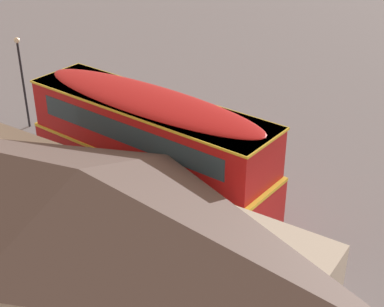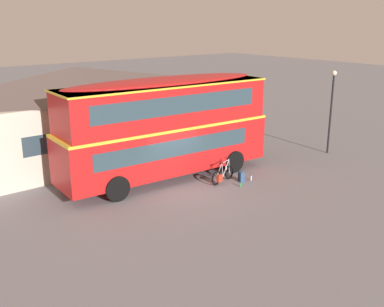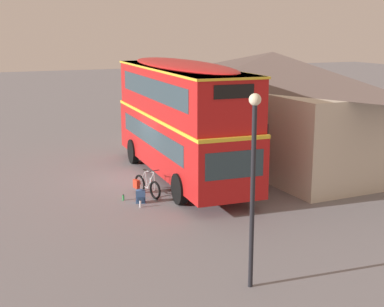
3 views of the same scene
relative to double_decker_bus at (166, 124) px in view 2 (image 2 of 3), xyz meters
name	(u,v)px [view 2 (image 2 of 3)]	position (x,y,z in m)	size (l,w,h in m)	color
ground_plane	(176,188)	(-0.44, -1.35, -2.64)	(120.00, 120.00, 0.00)	slate
double_decker_bus	(166,124)	(0.00, 0.00, 0.00)	(10.41, 3.01, 4.79)	black
touring_bicycle	(223,175)	(1.70, -2.10, -2.27)	(1.70, 0.71, 1.06)	black
backpack_on_ground	(241,176)	(2.47, -2.56, -2.38)	(0.34, 0.38, 0.51)	#2D4C7A
water_bottle_green_metal	(240,185)	(1.94, -3.04, -2.54)	(0.07, 0.07, 0.22)	green
water_bottle_clear_plastic	(251,178)	(2.94, -2.73, -2.52)	(0.07, 0.07, 0.26)	silver
pub_building	(77,113)	(-1.93, 5.38, -0.11)	(14.18, 6.19, 4.96)	beige
street_lamp	(332,103)	(9.66, -2.17, 0.22)	(0.28, 0.28, 4.64)	black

